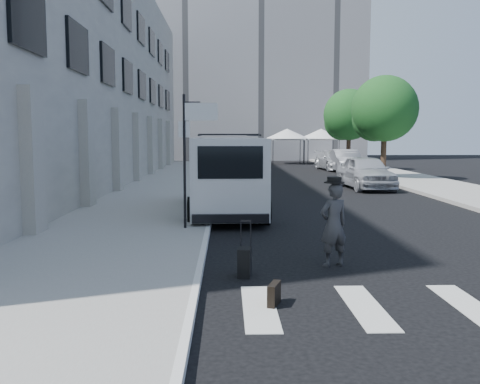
{
  "coord_description": "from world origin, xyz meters",
  "views": [
    {
      "loc": [
        -1.48,
        -10.83,
        2.59
      ],
      "look_at": [
        -1.19,
        1.32,
        1.3
      ],
      "focal_mm": 40.0,
      "sensor_mm": 36.0,
      "label": 1
    }
  ],
  "objects": [
    {
      "name": "ground",
      "position": [
        0.0,
        0.0,
        0.0
      ],
      "size": [
        120.0,
        120.0,
        0.0
      ],
      "primitive_type": "plane",
      "color": "black",
      "rests_on": "ground"
    },
    {
      "name": "sidewalk_left",
      "position": [
        -4.25,
        16.0,
        0.07
      ],
      "size": [
        4.5,
        48.0,
        0.15
      ],
      "primitive_type": "cube",
      "color": "gray",
      "rests_on": "ground"
    },
    {
      "name": "sidewalk_right",
      "position": [
        9.0,
        20.0,
        0.07
      ],
      "size": [
        4.0,
        56.0,
        0.15
      ],
      "primitive_type": "cube",
      "color": "gray",
      "rests_on": "ground"
    },
    {
      "name": "building_left",
      "position": [
        -11.5,
        18.0,
        6.0
      ],
      "size": [
        10.0,
        44.0,
        12.0
      ],
      "primitive_type": "cube",
      "color": "gray",
      "rests_on": "ground"
    },
    {
      "name": "building_far",
      "position": [
        2.0,
        50.0,
        12.5
      ],
      "size": [
        22.0,
        12.0,
        25.0
      ],
      "primitive_type": "cube",
      "color": "slate",
      "rests_on": "ground"
    },
    {
      "name": "sign_pole",
      "position": [
        -2.36,
        3.2,
        2.65
      ],
      "size": [
        1.03,
        0.07,
        3.5
      ],
      "color": "black",
      "rests_on": "sidewalk_left"
    },
    {
      "name": "tree_near",
      "position": [
        7.5,
        20.15,
        3.97
      ],
      "size": [
        3.8,
        3.83,
        6.03
      ],
      "color": "black",
      "rests_on": "ground"
    },
    {
      "name": "tree_far",
      "position": [
        7.5,
        29.15,
        3.97
      ],
      "size": [
        3.8,
        3.83,
        6.03
      ],
      "color": "black",
      "rests_on": "ground"
    },
    {
      "name": "tent_left",
      "position": [
        4.0,
        38.0,
        2.71
      ],
      "size": [
        4.0,
        4.0,
        3.2
      ],
      "color": "black",
      "rests_on": "ground"
    },
    {
      "name": "tent_right",
      "position": [
        7.2,
        38.5,
        2.71
      ],
      "size": [
        4.0,
        4.0,
        3.2
      ],
      "color": "black",
      "rests_on": "ground"
    },
    {
      "name": "businessman",
      "position": [
        0.62,
        -0.46,
        0.83
      ],
      "size": [
        0.71,
        0.59,
        1.66
      ],
      "primitive_type": "imported",
      "rotation": [
        0.0,
        0.0,
        3.52
      ],
      "color": "#363538",
      "rests_on": "ground"
    },
    {
      "name": "briefcase",
      "position": [
        -0.77,
        -2.88,
        0.17
      ],
      "size": [
        0.25,
        0.46,
        0.34
      ],
      "primitive_type": "cube",
      "rotation": [
        0.0,
        0.0,
        -0.31
      ],
      "color": "black",
      "rests_on": "ground"
    },
    {
      "name": "suitcase",
      "position": [
        -1.16,
        -1.21,
        0.27
      ],
      "size": [
        0.28,
        0.4,
        1.03
      ],
      "rotation": [
        0.0,
        0.0,
        -0.16
      ],
      "color": "black",
      "rests_on": "ground"
    },
    {
      "name": "cargo_van",
      "position": [
        -1.51,
        6.71,
        1.29
      ],
      "size": [
        2.57,
        6.78,
        2.51
      ],
      "rotation": [
        0.0,
        0.0,
        0.04
      ],
      "color": "silver",
      "rests_on": "ground"
    },
    {
      "name": "parked_car_a",
      "position": [
        5.24,
        14.87,
        0.82
      ],
      "size": [
        2.17,
        4.92,
        1.65
      ],
      "primitive_type": "imported",
      "rotation": [
        0.0,
        0.0,
        0.05
      ],
      "color": "#B2B5BB",
      "rests_on": "ground"
    },
    {
      "name": "parked_car_b",
      "position": [
        6.8,
        26.21,
        0.81
      ],
      "size": [
        1.85,
        4.95,
        1.62
      ],
      "primitive_type": "imported",
      "rotation": [
        0.0,
        0.0,
        -0.03
      ],
      "color": "slate",
      "rests_on": "ground"
    },
    {
      "name": "parked_car_c",
      "position": [
        6.56,
        29.03,
        0.74
      ],
      "size": [
        2.56,
        5.26,
        1.47
      ],
      "primitive_type": "imported",
      "rotation": [
        0.0,
        0.0,
        0.1
      ],
      "color": "#B2B6BB",
      "rests_on": "ground"
    }
  ]
}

